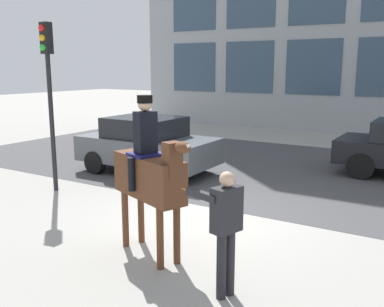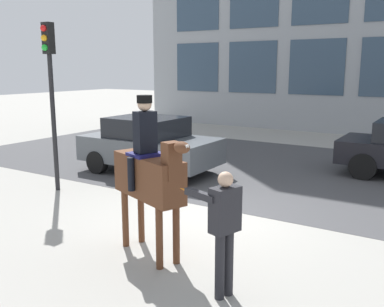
# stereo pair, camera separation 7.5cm
# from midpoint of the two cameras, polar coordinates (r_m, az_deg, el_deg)

# --- Properties ---
(ground_plane) EXTENTS (80.00, 80.00, 0.00)m
(ground_plane) POSITION_cam_midpoint_polar(r_m,az_deg,el_deg) (8.89, 2.53, -8.33)
(ground_plane) COLOR #9E9B93
(road_surface) EXTENTS (21.93, 8.50, 0.01)m
(road_surface) POSITION_cam_midpoint_polar(r_m,az_deg,el_deg) (13.08, 12.78, -2.16)
(road_surface) COLOR #444447
(road_surface) RESTS_ON ground_plane
(mounted_horse_lead) EXTENTS (1.78, 0.94, 2.58)m
(mounted_horse_lead) POSITION_cam_midpoint_polar(r_m,az_deg,el_deg) (6.75, -5.38, -2.68)
(mounted_horse_lead) COLOR #59331E
(mounted_horse_lead) RESTS_ON ground_plane
(pedestrian_bystander) EXTENTS (0.91, 0.45, 1.71)m
(pedestrian_bystander) POSITION_cam_midpoint_polar(r_m,az_deg,el_deg) (5.60, 4.61, -9.39)
(pedestrian_bystander) COLOR #232328
(pedestrian_bystander) RESTS_ON ground_plane
(street_car_near_lane) EXTENTS (3.96, 2.04, 1.61)m
(street_car_near_lane) POSITION_cam_midpoint_polar(r_m,az_deg,el_deg) (12.41, -5.55, 1.23)
(street_car_near_lane) COLOR #51565B
(street_car_near_lane) RESTS_ON ground_plane
(traffic_light) EXTENTS (0.24, 0.29, 4.03)m
(traffic_light) POSITION_cam_midpoint_polar(r_m,az_deg,el_deg) (10.82, -18.16, 9.26)
(traffic_light) COLOR black
(traffic_light) RESTS_ON ground_plane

